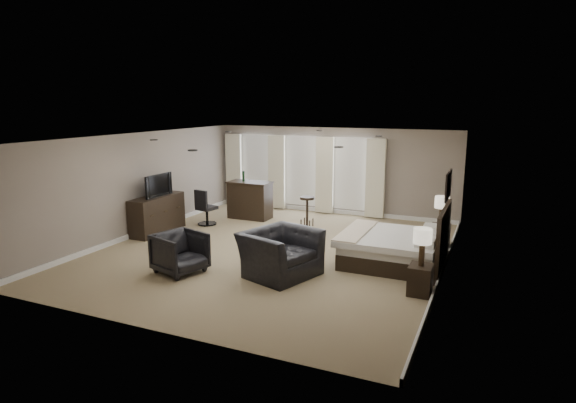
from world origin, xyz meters
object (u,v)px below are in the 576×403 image
at_px(tv, 156,194).
at_px(armchair_near, 280,246).
at_px(bar_counter, 250,200).
at_px(bar_stool_right, 307,212).
at_px(nightstand_near, 420,280).
at_px(lamp_near, 422,247).
at_px(armchair_far, 180,251).
at_px(desk_chair, 207,207).
at_px(bed, 389,233).
at_px(lamp_far, 441,211).
at_px(dresser, 157,214).
at_px(nightstand_far, 440,237).
at_px(bar_stool_left, 256,202).

distance_m(tv, armchair_near, 4.56).
distance_m(bar_counter, bar_stool_right, 1.92).
xyz_separation_m(nightstand_near, lamp_near, (0.00, 0.00, 0.60)).
height_order(armchair_far, desk_chair, desk_chair).
height_order(bed, lamp_far, bed).
bearing_deg(lamp_near, bed, 121.54).
xyz_separation_m(dresser, bar_counter, (1.47, 2.36, 0.06)).
relative_size(nightstand_near, lamp_near, 0.79).
relative_size(armchair_far, bar_counter, 0.71).
distance_m(bar_counter, desk_chair, 1.37).
relative_size(nightstand_near, nightstand_far, 0.93).
height_order(nightstand_far, desk_chair, desk_chair).
bearing_deg(desk_chair, armchair_near, 153.69).
relative_size(dresser, desk_chair, 1.65).
distance_m(bed, lamp_near, 1.72).
relative_size(nightstand_near, bar_stool_left, 0.69).
height_order(dresser, bar_stool_left, dresser).
bearing_deg(nightstand_near, desk_chair, 156.79).
distance_m(bed, bar_counter, 5.14).
bearing_deg(nightstand_near, bar_stool_right, 135.03).
distance_m(nightstand_far, lamp_near, 2.96).
xyz_separation_m(bed, lamp_far, (0.89, 1.45, 0.26)).
bearing_deg(bar_counter, desk_chair, -122.23).
xyz_separation_m(bed, armchair_far, (-3.67, -2.25, -0.20)).
bearing_deg(tv, lamp_near, -101.87).
height_order(nightstand_far, lamp_far, lamp_far).
relative_size(lamp_near, tv, 0.67).
distance_m(armchair_near, desk_chair, 4.49).
distance_m(nightstand_far, bar_counter, 5.53).
bearing_deg(tv, bar_stool_right, -58.08).
bearing_deg(lamp_far, lamp_near, -90.00).
bearing_deg(armchair_far, lamp_near, -63.52).
height_order(nightstand_near, lamp_far, lamp_far).
height_order(bed, armchair_near, bed).
bearing_deg(tv, dresser, 0.00).
bearing_deg(nightstand_near, armchair_far, -170.06).
xyz_separation_m(bed, lamp_near, (0.89, -1.45, 0.22)).
relative_size(lamp_near, desk_chair, 0.67).
bearing_deg(tv, armchair_near, -110.50).
distance_m(nightstand_far, lamp_far, 0.62).
distance_m(dresser, armchair_far, 3.26).
bearing_deg(nightstand_far, dresser, -168.20).
bearing_deg(lamp_far, nightstand_near, -90.00).
bearing_deg(bar_stool_right, lamp_far, -10.38).
bearing_deg(lamp_far, armchair_far, -140.95).
distance_m(armchair_far, desk_chair, 3.81).
xyz_separation_m(armchair_near, bar_counter, (-2.79, 3.95, -0.05)).
relative_size(bar_counter, bar_stool_right, 1.50).
relative_size(bed, bar_stool_left, 2.65).
xyz_separation_m(nightstand_near, armchair_near, (-2.67, -0.14, 0.34)).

